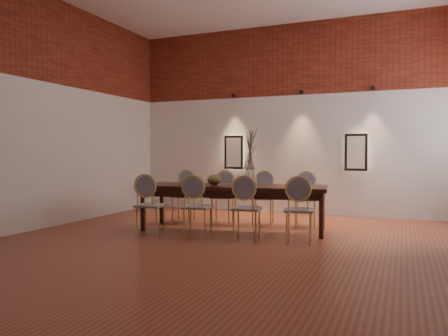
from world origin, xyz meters
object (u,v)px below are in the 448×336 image
at_px(dining_table, 233,208).
at_px(chair_near_d, 299,210).
at_px(chair_far_d, 306,199).
at_px(bowl, 214,180).
at_px(chair_near_c, 247,208).
at_px(chair_far_b, 222,197).
at_px(chair_near_a, 151,205).
at_px(vase, 250,176).
at_px(chair_far_a, 183,196).
at_px(chair_near_b, 197,207).
at_px(book, 244,184).
at_px(chair_far_c, 263,198).

relative_size(dining_table, chair_near_d, 3.25).
xyz_separation_m(chair_far_d, bowl, (-1.32, -1.02, 0.37)).
xyz_separation_m(chair_near_c, chair_far_b, (-0.98, 1.41, 0.00)).
bearing_deg(chair_near_a, dining_table, 33.95).
bearing_deg(chair_far_d, chair_near_d, 90.00).
bearing_deg(vase, chair_far_a, 160.11).
height_order(dining_table, chair_far_d, chair_far_d).
xyz_separation_m(chair_near_b, bowl, (-0.04, 0.72, 0.37)).
height_order(dining_table, chair_near_d, chair_near_d).
bearing_deg(chair_far_a, bowl, 135.41).
bearing_deg(chair_near_d, dining_table, 146.05).
height_order(chair_far_a, vase, vase).
distance_m(chair_far_d, book, 1.21).
bearing_deg(chair_near_a, chair_far_c, 45.28).
height_order(chair_far_c, book, chair_far_c).
height_order(chair_near_b, chair_far_a, same).
height_order(dining_table, chair_near_b, chair_near_b).
distance_m(chair_near_b, chair_near_d, 1.53).
height_order(chair_far_b, book, chair_far_b).
relative_size(chair_far_a, chair_far_c, 1.00).
bearing_deg(chair_far_d, bowl, 29.38).
xyz_separation_m(vase, bowl, (-0.59, -0.14, -0.06)).
relative_size(vase, bowl, 1.25).
xyz_separation_m(chair_near_a, chair_far_a, (-0.22, 1.52, 0.00)).
distance_m(chair_near_a, book, 1.62).
distance_m(chair_near_b, chair_far_a, 1.72).
bearing_deg(chair_far_a, chair_near_d, 146.05).
bearing_deg(chair_far_a, chair_far_c, -180.00).
distance_m(chair_near_c, chair_far_c, 1.54).
bearing_deg(book, vase, -39.98).
height_order(chair_near_c, book, chair_near_c).
relative_size(dining_table, chair_near_c, 3.25).
bearing_deg(chair_far_b, chair_far_a, 0.00).
bearing_deg(chair_near_c, chair_near_a, 180.00).
xyz_separation_m(chair_far_c, vase, (0.02, -0.78, 0.43)).
height_order(chair_far_a, chair_far_b, same).
relative_size(chair_far_d, vase, 3.13).
height_order(chair_near_c, chair_far_a, same).
distance_m(chair_far_a, chair_far_b, 0.76).
height_order(chair_near_d, book, chair_near_d).
bearing_deg(dining_table, chair_far_c, 63.66).
xyz_separation_m(chair_far_b, vase, (0.78, -0.66, 0.43)).
bearing_deg(bowl, chair_far_b, 103.19).
bearing_deg(chair_far_b, dining_table, 116.34).
distance_m(chair_far_b, book, 0.85).
height_order(chair_near_a, vase, vase).
bearing_deg(chair_far_d, chair_near_c, 63.66).
distance_m(chair_near_c, chair_far_a, 2.17).
bearing_deg(bowl, chair_far_c, 58.15).
relative_size(chair_far_a, vase, 3.13).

